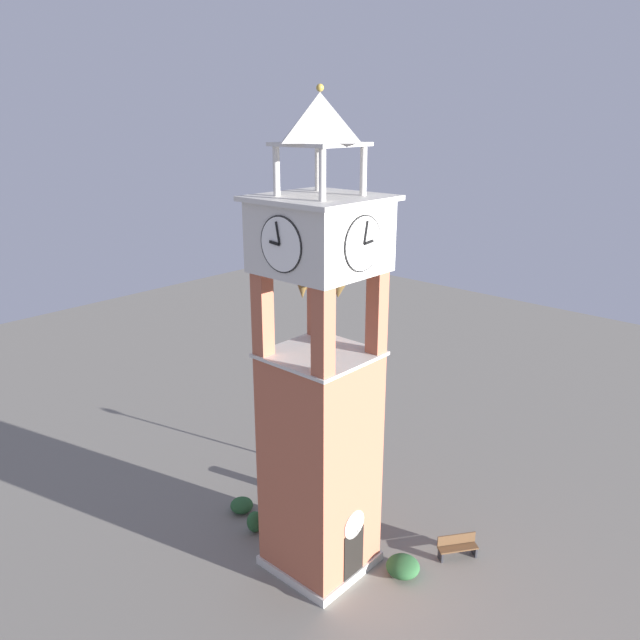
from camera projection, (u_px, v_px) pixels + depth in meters
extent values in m
plane|color=gray|center=(320.00, 561.00, 24.60)|extent=(80.00, 80.00, 0.00)
cube|color=#AD5B42|center=(320.00, 465.00, 23.25)|extent=(3.35, 3.35, 8.73)
cube|color=beige|center=(320.00, 558.00, 24.55)|extent=(3.55, 3.55, 0.35)
cube|color=black|center=(354.00, 557.00, 23.17)|extent=(1.10, 0.04, 2.20)
cylinder|color=beige|center=(354.00, 525.00, 22.73)|extent=(1.10, 0.04, 1.10)
cube|color=#AD5B42|center=(323.00, 333.00, 19.54)|extent=(0.56, 0.56, 3.06)
cube|color=#AD5B42|center=(377.00, 314.00, 21.50)|extent=(0.56, 0.56, 3.06)
cube|color=#AD5B42|center=(263.00, 315.00, 21.32)|extent=(0.56, 0.56, 3.06)
cube|color=#AD5B42|center=(317.00, 299.00, 23.28)|extent=(0.56, 0.56, 3.06)
cube|color=beige|center=(320.00, 354.00, 21.87)|extent=(3.51, 3.51, 0.12)
cone|color=brown|center=(337.00, 284.00, 21.54)|extent=(0.50, 0.50, 0.41)
cone|color=brown|center=(306.00, 283.00, 21.66)|extent=(0.38, 0.38, 0.53)
cone|color=brown|center=(302.00, 291.00, 20.66)|extent=(0.37, 0.37, 0.52)
cone|color=brown|center=(338.00, 291.00, 20.68)|extent=(0.55, 0.55, 0.48)
cube|color=beige|center=(320.00, 237.00, 20.57)|extent=(3.59, 3.59, 2.36)
cylinder|color=white|center=(363.00, 244.00, 19.41)|extent=(1.79, 0.05, 1.79)
torus|color=black|center=(363.00, 244.00, 19.41)|extent=(1.82, 0.06, 1.82)
cube|color=black|center=(369.00, 242.00, 19.52)|extent=(0.45, 0.03, 0.13)
cube|color=black|center=(366.00, 232.00, 19.31)|extent=(0.20, 0.03, 0.71)
cylinder|color=white|center=(282.00, 230.00, 21.73)|extent=(1.79, 0.05, 1.79)
torus|color=black|center=(282.00, 230.00, 21.73)|extent=(1.82, 0.06, 1.82)
cube|color=black|center=(285.00, 229.00, 21.92)|extent=(0.45, 0.03, 0.13)
cube|color=black|center=(282.00, 220.00, 21.71)|extent=(0.20, 0.03, 0.71)
cylinder|color=white|center=(281.00, 244.00, 19.29)|extent=(0.05, 1.79, 1.79)
torus|color=black|center=(281.00, 244.00, 19.29)|extent=(0.06, 1.82, 1.82)
cube|color=black|center=(274.00, 243.00, 19.38)|extent=(0.03, 0.45, 0.13)
cube|color=black|center=(278.00, 233.00, 19.18)|extent=(0.03, 0.20, 0.71)
cylinder|color=white|center=(355.00, 230.00, 21.85)|extent=(0.05, 1.79, 1.79)
torus|color=black|center=(355.00, 230.00, 21.85)|extent=(0.06, 1.82, 1.82)
cube|color=black|center=(351.00, 228.00, 22.03)|extent=(0.03, 0.45, 0.13)
cube|color=black|center=(354.00, 219.00, 21.83)|extent=(0.03, 0.20, 0.71)
cube|color=beige|center=(320.00, 198.00, 20.18)|extent=(3.95, 3.95, 0.16)
cylinder|color=beige|center=(322.00, 175.00, 18.59)|extent=(0.22, 0.22, 1.55)
cylinder|color=beige|center=(363.00, 171.00, 19.98)|extent=(0.22, 0.22, 1.55)
cylinder|color=beige|center=(276.00, 171.00, 19.85)|extent=(0.22, 0.22, 1.55)
cylinder|color=beige|center=(318.00, 168.00, 21.24)|extent=(0.22, 0.22, 1.55)
cube|color=beige|center=(320.00, 144.00, 19.65)|extent=(2.41, 2.41, 0.12)
pyramid|color=beige|center=(320.00, 117.00, 19.40)|extent=(2.41, 2.41, 1.49)
sphere|color=#B79338|center=(320.00, 88.00, 19.13)|extent=(0.24, 0.24, 0.24)
cube|color=brown|center=(458.00, 548.00, 24.69)|extent=(1.55, 1.30, 0.06)
cube|color=brown|center=(456.00, 539.00, 24.78)|extent=(1.32, 0.98, 0.44)
cube|color=#2D2D33|center=(474.00, 550.00, 24.91)|extent=(0.30, 0.37, 0.42)
cube|color=#2D2D33|center=(441.00, 555.00, 24.63)|extent=(0.30, 0.37, 0.42)
cylinder|color=black|center=(341.00, 447.00, 29.97)|extent=(0.12, 0.12, 3.17)
sphere|color=silver|center=(341.00, 414.00, 29.42)|extent=(0.36, 0.36, 0.36)
cylinder|color=#2D2D33|center=(275.00, 480.00, 29.37)|extent=(0.52, 0.52, 0.80)
ellipsoid|color=#28562D|center=(403.00, 567.00, 23.81)|extent=(1.29, 1.29, 0.70)
ellipsoid|color=#28562D|center=(255.00, 522.00, 26.27)|extent=(0.70, 0.70, 0.92)
ellipsoid|color=#28562D|center=(242.00, 505.00, 27.64)|extent=(1.01, 1.01, 0.61)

